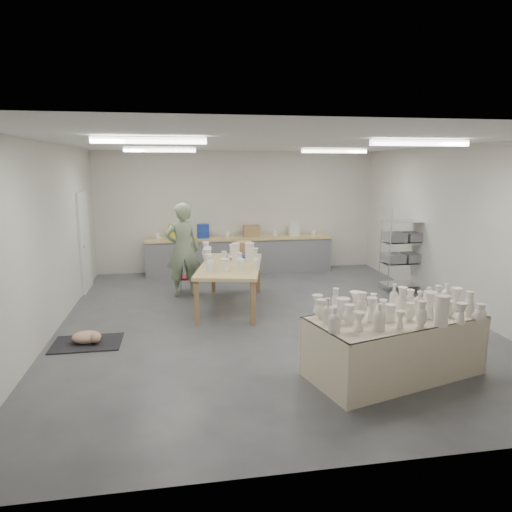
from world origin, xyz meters
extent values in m
plane|color=#424449|center=(0.00, 0.00, 0.00)|extent=(8.00, 8.00, 0.00)
cube|color=white|center=(0.00, 0.00, 2.99)|extent=(7.00, 8.00, 0.02)
cube|color=silver|center=(0.00, 4.00, 1.50)|extent=(7.00, 0.02, 3.00)
cube|color=silver|center=(0.00, -4.00, 1.50)|extent=(7.00, 0.02, 3.00)
cube|color=silver|center=(-3.50, 0.00, 1.50)|extent=(0.02, 8.00, 3.00)
cube|color=silver|center=(3.50, 0.00, 1.50)|extent=(0.02, 8.00, 3.00)
cube|color=white|center=(-3.47, 2.60, 1.05)|extent=(0.05, 0.90, 2.10)
cube|color=white|center=(-1.80, -1.50, 2.94)|extent=(1.40, 0.12, 0.08)
cube|color=white|center=(1.80, -1.50, 2.94)|extent=(1.40, 0.12, 0.08)
cube|color=white|center=(-1.80, 2.00, 2.94)|extent=(1.40, 0.12, 0.08)
cube|color=white|center=(1.80, 2.00, 2.94)|extent=(1.40, 0.12, 0.08)
cube|color=tan|center=(0.00, 3.68, 0.87)|extent=(4.60, 0.60, 0.06)
cube|color=slate|center=(0.00, 3.68, 0.42)|extent=(4.60, 0.55, 0.84)
cylinder|color=yellow|center=(-1.60, 3.68, 1.07)|extent=(0.30, 0.30, 0.34)
cylinder|color=#1E3BA7|center=(-0.90, 3.68, 1.07)|extent=(0.30, 0.30, 0.34)
cylinder|color=white|center=(1.40, 3.68, 1.07)|extent=(0.30, 0.30, 0.34)
cube|color=#A68250|center=(0.30, 3.68, 1.04)|extent=(0.40, 0.30, 0.28)
cylinder|color=white|center=(-2.00, 3.68, 0.97)|extent=(0.10, 0.10, 0.14)
cylinder|color=white|center=(-0.30, 3.68, 0.97)|extent=(0.10, 0.10, 0.14)
cylinder|color=white|center=(0.90, 3.68, 0.97)|extent=(0.10, 0.10, 0.14)
cylinder|color=white|center=(1.90, 3.68, 0.97)|extent=(0.10, 0.10, 0.14)
cylinder|color=silver|center=(2.78, 1.18, 0.90)|extent=(0.02, 0.02, 1.80)
cylinder|color=silver|center=(3.62, 1.18, 0.90)|extent=(0.02, 0.02, 1.80)
cylinder|color=silver|center=(2.78, 1.62, 0.90)|extent=(0.02, 0.02, 1.80)
cylinder|color=silver|center=(3.62, 1.62, 0.90)|extent=(0.02, 0.02, 1.80)
cube|color=silver|center=(3.20, 1.40, 0.15)|extent=(0.88, 0.48, 0.02)
cube|color=silver|center=(3.20, 1.40, 0.60)|extent=(0.88, 0.48, 0.02)
cube|color=silver|center=(3.20, 1.40, 1.05)|extent=(0.88, 0.48, 0.02)
cube|color=silver|center=(3.20, 1.40, 1.50)|extent=(0.88, 0.48, 0.02)
cube|color=slate|center=(2.98, 1.40, 0.72)|extent=(0.38, 0.42, 0.18)
cube|color=slate|center=(3.42, 1.40, 0.72)|extent=(0.38, 0.42, 0.18)
cube|color=slate|center=(2.98, 1.40, 1.17)|extent=(0.38, 0.42, 0.18)
cube|color=slate|center=(3.42, 1.40, 1.17)|extent=(0.38, 0.42, 0.18)
cube|color=olive|center=(1.17, -2.32, 0.33)|extent=(2.10, 1.37, 0.66)
cube|color=beige|center=(1.17, -2.32, 0.75)|extent=(2.38, 1.59, 0.03)
cube|color=beige|center=(1.17, -2.82, 0.38)|extent=(2.11, 0.62, 0.76)
cube|color=beige|center=(1.17, -1.83, 0.38)|extent=(2.11, 0.62, 0.76)
cube|color=tan|center=(-0.55, 0.89, 0.79)|extent=(1.53, 2.36, 0.06)
cube|color=olive|center=(-1.02, -0.13, 0.38)|extent=(0.08, 0.08, 0.76)
cube|color=olive|center=(-0.07, -0.13, 0.38)|extent=(0.08, 0.08, 0.76)
cube|color=olive|center=(-1.02, 1.91, 0.38)|extent=(0.08, 0.08, 0.76)
cube|color=olive|center=(-0.07, 1.91, 0.38)|extent=(0.08, 0.08, 0.76)
ellipsoid|color=silver|center=(-0.45, 1.39, 0.87)|extent=(0.26, 0.26, 0.12)
cylinder|color=#1E3BA7|center=(-0.22, 1.52, 0.83)|extent=(0.26, 0.26, 0.03)
cylinder|color=white|center=(-0.60, 1.61, 0.88)|extent=(0.11, 0.11, 0.12)
cube|color=#A68250|center=(-0.16, 1.76, 0.96)|extent=(0.32, 0.26, 0.28)
cube|color=black|center=(-2.90, -0.62, 0.01)|extent=(1.00, 0.70, 0.02)
ellipsoid|color=white|center=(-2.90, -0.62, 0.11)|extent=(0.50, 0.42, 0.18)
sphere|color=white|center=(-2.75, -0.71, 0.13)|extent=(0.16, 0.16, 0.16)
imported|color=gray|center=(-1.41, 1.80, 0.96)|extent=(0.73, 0.51, 1.92)
cylinder|color=#AB1828|center=(-1.41, 2.07, 0.31)|extent=(0.37, 0.37, 0.04)
cylinder|color=silver|center=(-1.27, 2.08, 0.15)|extent=(0.02, 0.02, 0.30)
cylinder|color=silver|center=(-1.49, 2.19, 0.15)|extent=(0.02, 0.02, 0.30)
cylinder|color=silver|center=(-1.48, 1.95, 0.15)|extent=(0.02, 0.02, 0.30)
camera|label=1|loc=(-1.47, -7.43, 2.63)|focal=32.00mm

